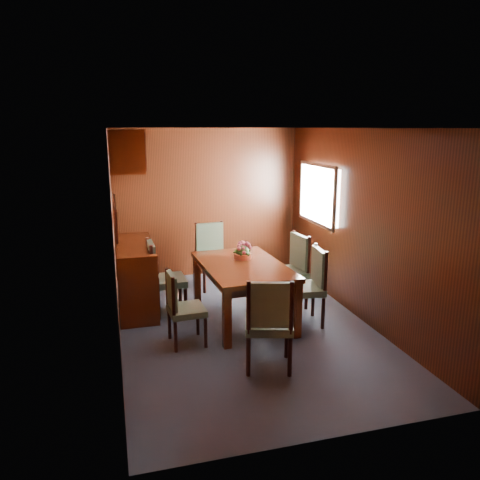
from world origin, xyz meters
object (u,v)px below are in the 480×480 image
object	(u,v)px
sideboard	(136,276)
chair_head	(269,319)
chair_right_near	(310,282)
flower_centerpiece	(243,250)
dining_table	(243,272)
chair_left_near	(181,304)

from	to	relation	value
sideboard	chair_head	world-z (taller)	chair_head
sideboard	chair_right_near	distance (m)	2.34
sideboard	flower_centerpiece	distance (m)	1.50
sideboard	dining_table	distance (m)	1.50
chair_head	chair_right_near	bearing A→B (deg)	64.91
flower_centerpiece	sideboard	bearing A→B (deg)	158.93
chair_right_near	flower_centerpiece	bearing A→B (deg)	57.13
flower_centerpiece	dining_table	bearing A→B (deg)	-105.32
dining_table	chair_left_near	distance (m)	1.02
dining_table	flower_centerpiece	world-z (taller)	flower_centerpiece
chair_head	flower_centerpiece	distance (m)	1.61
sideboard	flower_centerpiece	bearing A→B (deg)	-21.07
dining_table	flower_centerpiece	size ratio (longest dim) A/B	6.49
chair_left_near	sideboard	bearing A→B (deg)	-165.47
chair_right_near	flower_centerpiece	distance (m)	0.97
dining_table	chair_right_near	xyz separation A→B (m)	(0.77, -0.34, -0.09)
chair_left_near	chair_right_near	size ratio (longest dim) A/B	0.88
sideboard	chair_right_near	bearing A→B (deg)	-28.17
chair_right_near	dining_table	bearing A→B (deg)	72.50
chair_left_near	flower_centerpiece	xyz separation A→B (m)	(0.93, 0.75, 0.38)
sideboard	flower_centerpiece	size ratio (longest dim) A/B	5.62
chair_right_near	chair_head	world-z (taller)	chair_head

